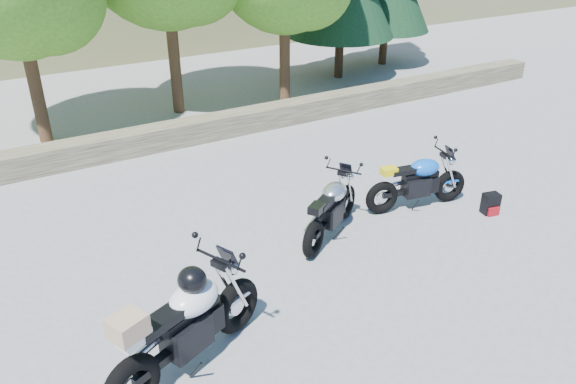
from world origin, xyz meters
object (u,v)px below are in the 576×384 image
object	(u,v)px
silver_bike	(331,209)
blue_bike	(418,182)
white_bike	(186,324)
backpack	(491,204)

from	to	relation	value
silver_bike	blue_bike	distance (m)	1.83
silver_bike	blue_bike	world-z (taller)	blue_bike
white_bike	backpack	size ratio (longest dim) A/B	6.02
backpack	silver_bike	bearing A→B (deg)	176.83
white_bike	backpack	distance (m)	5.89
silver_bike	white_bike	xyz separation A→B (m)	(-3.03, -1.60, 0.17)
white_bike	blue_bike	world-z (taller)	white_bike
silver_bike	white_bike	world-z (taller)	white_bike
backpack	blue_bike	bearing A→B (deg)	151.83
blue_bike	backpack	world-z (taller)	blue_bike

